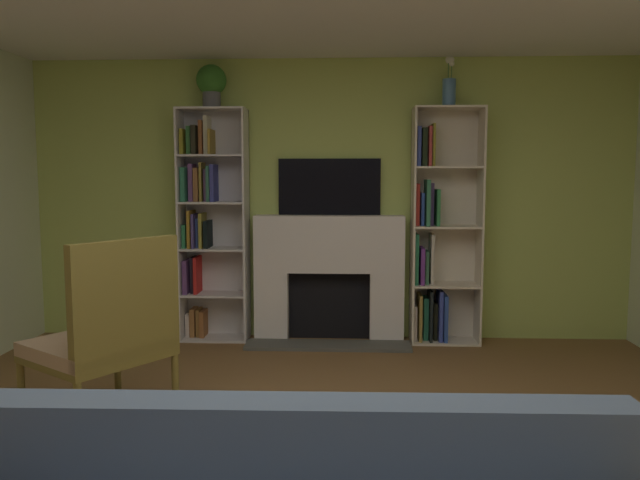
% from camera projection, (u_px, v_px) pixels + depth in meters
% --- Properties ---
extents(wall_back_accent, '(5.52, 0.06, 2.52)m').
position_uv_depth(wall_back_accent, '(330.00, 200.00, 5.72)').
color(wall_back_accent, '#B5C95D').
rests_on(wall_back_accent, ground_plane).
extents(fireplace, '(1.44, 0.53, 1.13)m').
position_uv_depth(fireplace, '(329.00, 274.00, 5.65)').
color(fireplace, white).
rests_on(fireplace, ground_plane).
extents(tv, '(0.92, 0.06, 0.50)m').
position_uv_depth(tv, '(329.00, 187.00, 5.65)').
color(tv, black).
rests_on(tv, fireplace).
extents(bookshelf_left, '(0.60, 0.30, 2.07)m').
position_uv_depth(bookshelf_left, '(208.00, 221.00, 5.66)').
color(bookshelf_left, silver).
rests_on(bookshelf_left, ground_plane).
extents(bookshelf_right, '(0.60, 0.31, 2.07)m').
position_uv_depth(bookshelf_right, '(437.00, 236.00, 5.57)').
color(bookshelf_right, beige).
rests_on(bookshelf_right, ground_plane).
extents(potted_plant, '(0.26, 0.26, 0.37)m').
position_uv_depth(potted_plant, '(211.00, 83.00, 5.49)').
color(potted_plant, '#56585D').
rests_on(potted_plant, bookshelf_left).
extents(vase_with_flowers, '(0.11, 0.11, 0.43)m').
position_uv_depth(vase_with_flowers, '(449.00, 88.00, 5.40)').
color(vase_with_flowers, teal).
rests_on(vase_with_flowers, bookshelf_right).
extents(armchair, '(0.91, 0.93, 1.13)m').
position_uv_depth(armchair, '(108.00, 334.00, 3.64)').
color(armchair, brown).
rests_on(armchair, ground_plane).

